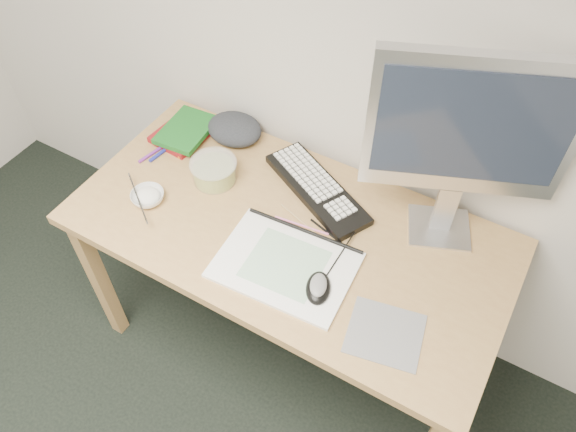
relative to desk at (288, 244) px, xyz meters
name	(u,v)px	position (x,y,z in m)	size (l,w,h in m)	color
desk	(288,244)	(0.00, 0.00, 0.00)	(1.40, 0.70, 0.75)	tan
mousepad	(385,333)	(0.42, -0.19, 0.08)	(0.20, 0.18, 0.00)	slate
sketchpad	(285,265)	(0.07, -0.13, 0.09)	(0.41, 0.29, 0.01)	white
keyboard	(317,189)	(0.00, 0.19, 0.09)	(0.43, 0.14, 0.03)	black
monitor	(470,133)	(0.41, 0.24, 0.48)	(0.52, 0.24, 0.64)	silver
mouse	(318,285)	(0.19, -0.16, 0.11)	(0.07, 0.11, 0.04)	black
rice_bowl	(148,197)	(-0.46, -0.13, 0.10)	(0.11, 0.11, 0.03)	white
chopsticks	(138,198)	(-0.47, -0.16, 0.12)	(0.02, 0.02, 0.23)	#AEAEB0
fruit_tub	(214,171)	(-0.32, 0.06, 0.12)	(0.16, 0.16, 0.08)	gold
book_red	(185,132)	(-0.55, 0.20, 0.09)	(0.17, 0.22, 0.02)	maroon
book_green	(187,130)	(-0.54, 0.19, 0.11)	(0.16, 0.22, 0.02)	#175F1E
cloth_lump	(235,129)	(-0.39, 0.28, 0.12)	(0.17, 0.14, 0.07)	#272B2F
pencil_pink	(302,225)	(0.03, 0.03, 0.09)	(0.01, 0.01, 0.18)	pink
pencil_tan	(298,219)	(0.01, 0.05, 0.09)	(0.01, 0.01, 0.16)	tan
pencil_black	(332,236)	(0.14, 0.04, 0.09)	(0.01, 0.01, 0.19)	black
marker_blue	(164,150)	(-0.56, 0.08, 0.09)	(0.01, 0.01, 0.14)	#1C249B
marker_orange	(186,145)	(-0.51, 0.14, 0.09)	(0.01, 0.01, 0.14)	orange
marker_purple	(153,153)	(-0.59, 0.05, 0.09)	(0.01, 0.01, 0.13)	#732791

